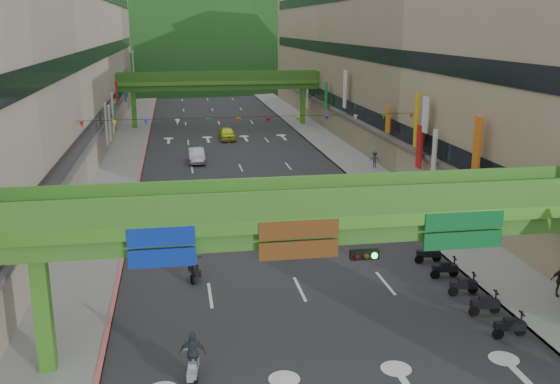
{
  "coord_description": "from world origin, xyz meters",
  "views": [
    {
      "loc": [
        -5.81,
        -16.48,
        12.87
      ],
      "look_at": [
        0.0,
        18.0,
        3.5
      ],
      "focal_mm": 40.0,
      "sensor_mm": 36.0,
      "label": 1
    }
  ],
  "objects_px": {
    "overpass_near": "(359,232)",
    "car_silver": "(196,155)",
    "car_yellow": "(227,134)",
    "scooter_rider_near": "(194,263)",
    "scooter_rider_mid": "(324,197)"
  },
  "relations": [
    {
      "from": "overpass_near",
      "to": "scooter_rider_near",
      "type": "relative_size",
      "value": 13.53
    },
    {
      "from": "scooter_rider_mid",
      "to": "overpass_near",
      "type": "bearing_deg",
      "value": -100.0
    },
    {
      "from": "car_yellow",
      "to": "overpass_near",
      "type": "bearing_deg",
      "value": -89.92
    },
    {
      "from": "overpass_near",
      "to": "scooter_rider_near",
      "type": "distance_m",
      "value": 11.45
    },
    {
      "from": "scooter_rider_near",
      "to": "car_silver",
      "type": "relative_size",
      "value": 0.49
    },
    {
      "from": "overpass_near",
      "to": "car_yellow",
      "type": "bearing_deg",
      "value": 91.09
    },
    {
      "from": "scooter_rider_mid",
      "to": "car_silver",
      "type": "relative_size",
      "value": 0.48
    },
    {
      "from": "car_silver",
      "to": "car_yellow",
      "type": "xyz_separation_m",
      "value": [
        3.96,
        11.81,
        0.04
      ]
    },
    {
      "from": "overpass_near",
      "to": "scooter_rider_mid",
      "type": "height_order",
      "value": "overpass_near"
    },
    {
      "from": "scooter_rider_near",
      "to": "scooter_rider_mid",
      "type": "distance_m",
      "value": 14.7
    },
    {
      "from": "overpass_near",
      "to": "car_yellow",
      "type": "xyz_separation_m",
      "value": [
        -0.95,
        49.55,
        -4.46
      ]
    },
    {
      "from": "overpass_near",
      "to": "car_silver",
      "type": "relative_size",
      "value": 6.62
    },
    {
      "from": "car_silver",
      "to": "car_yellow",
      "type": "bearing_deg",
      "value": 70.53
    },
    {
      "from": "overpass_near",
      "to": "car_silver",
      "type": "bearing_deg",
      "value": 97.4
    },
    {
      "from": "overpass_near",
      "to": "car_yellow",
      "type": "height_order",
      "value": "overpass_near"
    }
  ]
}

